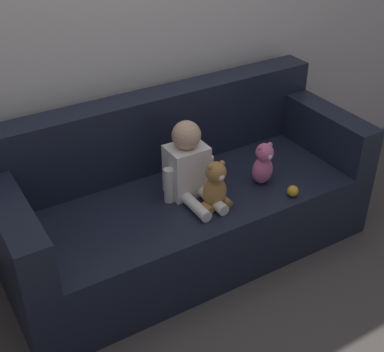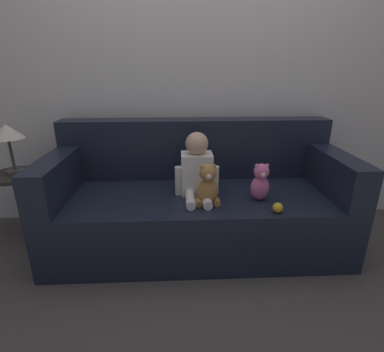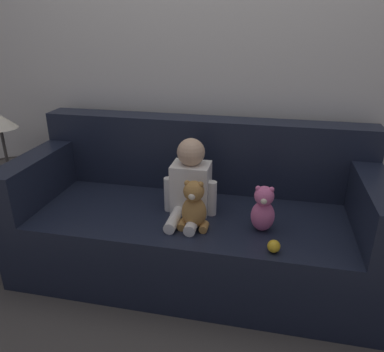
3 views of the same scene
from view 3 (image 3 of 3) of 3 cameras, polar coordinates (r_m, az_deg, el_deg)
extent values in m
plane|color=#4C4742|center=(2.38, 0.16, -14.01)|extent=(12.00, 12.00, 0.00)
cube|color=silver|center=(2.40, 2.85, 19.70)|extent=(8.00, 0.05, 2.60)
cube|color=black|center=(2.26, 0.17, -9.76)|extent=(2.03, 0.83, 0.42)
cube|color=black|center=(2.36, 1.83, 3.43)|extent=(2.03, 0.18, 0.45)
cube|color=black|center=(2.45, -21.73, 0.33)|extent=(0.16, 0.83, 0.28)
cube|color=black|center=(2.13, 25.72, -3.75)|extent=(0.16, 0.83, 0.28)
cube|color=white|center=(2.09, -0.15, -1.77)|extent=(0.21, 0.16, 0.28)
sphere|color=tan|center=(2.01, -0.16, 3.65)|extent=(0.15, 0.15, 0.15)
cylinder|color=white|center=(1.99, -2.77, -6.69)|extent=(0.06, 0.20, 0.06)
cylinder|color=white|center=(1.97, 0.17, -7.02)|extent=(0.06, 0.20, 0.06)
cylinder|color=white|center=(2.11, -3.54, -2.79)|extent=(0.05, 0.05, 0.20)
cylinder|color=white|center=(2.06, 3.02, -3.41)|extent=(0.05, 0.05, 0.20)
ellipsoid|color=#AD7A3D|center=(1.94, 0.32, -5.58)|extent=(0.13, 0.11, 0.18)
sphere|color=#AD7A3D|center=(1.88, 0.28, -2.31)|extent=(0.11, 0.11, 0.11)
sphere|color=#AD7A3D|center=(1.87, -0.76, -1.10)|extent=(0.03, 0.03, 0.03)
sphere|color=#AD7A3D|center=(1.85, 1.33, -1.28)|extent=(0.03, 0.03, 0.03)
sphere|color=beige|center=(1.84, 0.00, -3.09)|extent=(0.04, 0.04, 0.04)
cylinder|color=#AD7A3D|center=(1.96, -1.48, -7.42)|extent=(0.04, 0.07, 0.04)
cylinder|color=#AD7A3D|center=(1.94, 1.84, -7.78)|extent=(0.04, 0.07, 0.04)
ellipsoid|color=#DB6699|center=(1.95, 10.71, -5.99)|extent=(0.12, 0.10, 0.16)
sphere|color=#DB6699|center=(1.89, 10.96, -2.98)|extent=(0.10, 0.10, 0.10)
sphere|color=#DB6699|center=(1.88, 10.05, -1.88)|extent=(0.03, 0.03, 0.03)
sphere|color=#DB6699|center=(1.88, 12.03, -2.04)|extent=(0.03, 0.03, 0.03)
sphere|color=beige|center=(1.86, 10.89, -3.71)|extent=(0.03, 0.03, 0.03)
sphere|color=gold|center=(1.81, 12.36, -10.41)|extent=(0.06, 0.06, 0.06)
cylinder|color=#332D28|center=(2.81, -26.18, 1.20)|extent=(0.37, 0.37, 0.02)
cylinder|color=#332D28|center=(2.90, -25.30, -3.57)|extent=(0.04, 0.04, 0.49)
cylinder|color=#4C4742|center=(2.80, -26.28, 1.72)|extent=(0.12, 0.12, 0.03)
cylinder|color=#4C4742|center=(2.76, -26.74, 4.23)|extent=(0.02, 0.02, 0.23)
camera|label=1|loc=(1.76, -94.29, 21.26)|focal=50.00mm
camera|label=2|loc=(0.57, -77.70, -14.55)|focal=28.00mm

